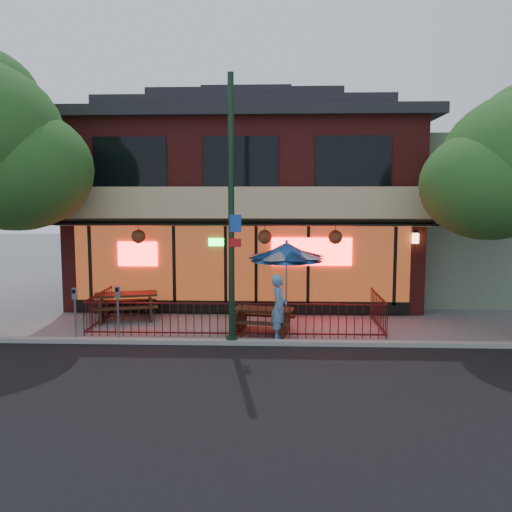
# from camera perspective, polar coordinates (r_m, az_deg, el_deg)

# --- Properties ---
(ground) EXTENTS (80.00, 80.00, 0.00)m
(ground) POSITION_cam_1_polar(r_m,az_deg,el_deg) (14.97, -2.42, -8.76)
(ground) COLOR gray
(ground) RESTS_ON ground
(asphalt_street) EXTENTS (80.00, 11.00, 0.00)m
(asphalt_street) POSITION_cam_1_polar(r_m,az_deg,el_deg) (9.34, -5.62, -18.40)
(asphalt_street) COLOR black
(asphalt_street) RESTS_ON ground
(curb) EXTENTS (80.00, 0.25, 0.12)m
(curb) POSITION_cam_1_polar(r_m,az_deg,el_deg) (14.47, -2.59, -9.05)
(curb) COLOR #999993
(curb) RESTS_ON ground
(restaurant_building) EXTENTS (12.96, 9.49, 8.05)m
(restaurant_building) POSITION_cam_1_polar(r_m,az_deg,el_deg) (21.54, -0.90, 6.97)
(restaurant_building) COLOR maroon
(restaurant_building) RESTS_ON ground
(neighbor_building) EXTENTS (6.00, 7.00, 6.00)m
(neighbor_building) POSITION_cam_1_polar(r_m,az_deg,el_deg) (23.45, 21.78, 3.71)
(neighbor_building) COLOR gray
(neighbor_building) RESTS_ON ground
(patio_fence) EXTENTS (8.44, 2.62, 1.00)m
(patio_fence) POSITION_cam_1_polar(r_m,az_deg,el_deg) (15.31, -2.27, -5.99)
(patio_fence) COLOR #470F0F
(patio_fence) RESTS_ON ground
(street_light) EXTENTS (0.43, 0.32, 7.00)m
(street_light) POSITION_cam_1_polar(r_m,az_deg,el_deg) (14.07, -2.61, 3.28)
(street_light) COLOR black
(street_light) RESTS_ON ground
(picnic_table_left) EXTENTS (2.26, 1.95, 0.83)m
(picnic_table_left) POSITION_cam_1_polar(r_m,az_deg,el_deg) (17.71, -13.52, -4.75)
(picnic_table_left) COLOR #3C2816
(picnic_table_left) RESTS_ON ground
(picnic_table_right) EXTENTS (1.88, 1.57, 0.72)m
(picnic_table_right) POSITION_cam_1_polar(r_m,az_deg,el_deg) (15.49, 0.76, -6.44)
(picnic_table_right) COLOR #382113
(picnic_table_right) RESTS_ON ground
(patio_umbrella) EXTENTS (2.24, 2.24, 2.56)m
(patio_umbrella) POSITION_cam_1_polar(r_m,az_deg,el_deg) (16.77, 3.24, 0.46)
(patio_umbrella) COLOR gray
(patio_umbrella) RESTS_ON ground
(pedestrian) EXTENTS (0.49, 0.70, 1.79)m
(pedestrian) POSITION_cam_1_polar(r_m,az_deg,el_deg) (14.73, 2.42, -5.42)
(pedestrian) COLOR #6091C0
(pedestrian) RESTS_ON ground
(parking_meter_near) EXTENTS (0.17, 0.16, 1.52)m
(parking_meter_near) POSITION_cam_1_polar(r_m,az_deg,el_deg) (14.91, -14.35, -4.96)
(parking_meter_near) COLOR gray
(parking_meter_near) RESTS_ON ground
(parking_meter_far) EXTENTS (0.15, 0.13, 1.46)m
(parking_meter_far) POSITION_cam_1_polar(r_m,az_deg,el_deg) (15.29, -18.52, -4.96)
(parking_meter_far) COLOR gray
(parking_meter_far) RESTS_ON ground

